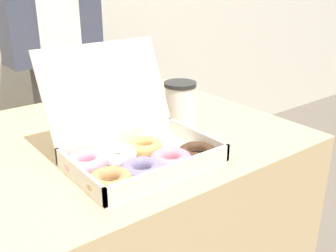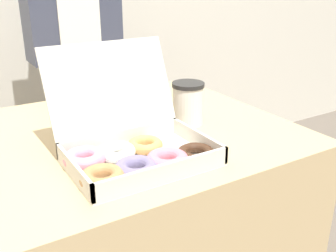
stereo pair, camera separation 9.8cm
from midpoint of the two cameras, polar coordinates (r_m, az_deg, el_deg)
table at (r=1.35m, az=-3.66°, el=-15.25°), size 0.96×0.81×0.73m
donut_box at (r=0.96m, az=-2.33°, el=-3.29°), size 0.38×0.34×0.27m
coffee_cup at (r=1.20m, az=5.25°, el=3.25°), size 0.10×0.10×0.13m
person_customer at (r=1.72m, az=-11.83°, el=11.87°), size 0.37×0.22×1.60m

